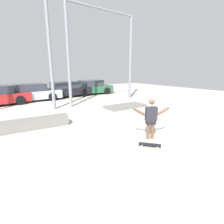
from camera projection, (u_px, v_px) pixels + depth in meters
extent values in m
plane|color=#B2ADA3|center=(136.00, 138.00, 6.59)|extent=(36.00, 36.00, 0.00)
cylinder|color=brown|center=(148.00, 130.00, 6.47)|extent=(0.12, 0.12, 0.71)
cylinder|color=brown|center=(153.00, 130.00, 6.49)|extent=(0.12, 0.12, 0.71)
cube|color=black|center=(151.00, 122.00, 6.41)|extent=(0.39, 0.34, 0.16)
cube|color=#26262D|center=(151.00, 114.00, 6.33)|extent=(0.45, 0.38, 0.51)
sphere|color=brown|center=(152.00, 102.00, 6.22)|extent=(0.20, 0.20, 0.20)
cylinder|color=brown|center=(139.00, 112.00, 6.25)|extent=(0.44, 0.31, 0.32)
cylinder|color=brown|center=(163.00, 111.00, 6.36)|extent=(0.44, 0.31, 0.32)
cube|color=black|center=(150.00, 144.00, 5.90)|extent=(0.62, 0.72, 0.01)
cylinder|color=silver|center=(157.00, 145.00, 5.95)|extent=(0.06, 0.06, 0.05)
cylinder|color=silver|center=(157.00, 148.00, 5.75)|extent=(0.06, 0.06, 0.05)
cylinder|color=silver|center=(142.00, 143.00, 6.07)|extent=(0.06, 0.06, 0.05)
cylinder|color=silver|center=(142.00, 146.00, 5.87)|extent=(0.06, 0.06, 0.05)
cube|color=slate|center=(35.00, 123.00, 7.59)|extent=(2.91, 0.93, 0.46)
cube|color=slate|center=(125.00, 106.00, 11.75)|extent=(2.85, 1.45, 0.15)
cylinder|color=gray|center=(50.00, 55.00, 10.47)|extent=(0.20, 0.20, 6.61)
cylinder|color=gray|center=(68.00, 56.00, 11.18)|extent=(0.20, 0.20, 6.61)
cylinder|color=gray|center=(130.00, 59.00, 14.53)|extent=(0.20, 0.20, 6.61)
cylinder|color=gray|center=(103.00, 9.00, 12.06)|extent=(5.55, 0.16, 0.16)
cylinder|color=black|center=(13.00, 97.00, 13.73)|extent=(0.67, 0.28, 0.65)
cylinder|color=black|center=(20.00, 100.00, 12.51)|extent=(0.67, 0.28, 0.65)
cube|color=#B7BABF|center=(33.00, 95.00, 13.94)|extent=(4.40, 2.00, 0.64)
cube|color=#2D333D|center=(29.00, 87.00, 13.70)|extent=(2.47, 1.72, 0.56)
cylinder|color=black|center=(47.00, 94.00, 15.37)|extent=(0.67, 0.27, 0.65)
cylinder|color=black|center=(53.00, 97.00, 14.05)|extent=(0.67, 0.27, 0.65)
cylinder|color=black|center=(13.00, 97.00, 13.92)|extent=(0.67, 0.27, 0.65)
cylinder|color=black|center=(15.00, 100.00, 12.60)|extent=(0.67, 0.27, 0.65)
cube|color=black|center=(67.00, 91.00, 15.98)|extent=(4.23, 1.83, 0.65)
cube|color=#2D333D|center=(65.00, 85.00, 15.74)|extent=(2.35, 1.64, 0.56)
cylinder|color=black|center=(76.00, 91.00, 17.43)|extent=(0.66, 0.24, 0.65)
cylinder|color=black|center=(84.00, 93.00, 16.14)|extent=(0.66, 0.24, 0.65)
cylinder|color=black|center=(50.00, 93.00, 15.92)|extent=(0.66, 0.24, 0.65)
cylinder|color=black|center=(57.00, 96.00, 14.63)|extent=(0.66, 0.24, 0.65)
cube|color=#28603D|center=(92.00, 89.00, 17.60)|extent=(4.14, 2.05, 0.65)
cube|color=#2D333D|center=(91.00, 83.00, 17.36)|extent=(2.34, 1.75, 0.57)
cylinder|color=black|center=(99.00, 89.00, 18.97)|extent=(0.69, 0.28, 0.67)
cylinder|color=black|center=(107.00, 91.00, 17.63)|extent=(0.69, 0.28, 0.67)
cylinder|color=black|center=(78.00, 91.00, 17.65)|extent=(0.69, 0.28, 0.67)
cylinder|color=black|center=(84.00, 93.00, 16.31)|extent=(0.69, 0.28, 0.67)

